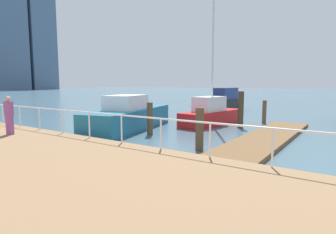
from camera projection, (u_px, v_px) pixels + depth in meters
ground_plane at (49, 123)px, 18.52m from camera, size 300.00×300.00×0.00m
floating_dock at (265, 139)px, 12.77m from camera, size 11.55×2.00×0.18m
boardwalk_railing at (161, 125)px, 9.32m from camera, size 0.06×25.57×1.08m
dock_piling_0 at (150, 119)px, 14.20m from camera, size 0.30×0.30×1.67m
dock_piling_3 at (200, 129)px, 10.83m from camera, size 0.32×0.32×1.69m
dock_piling_4 at (264, 112)px, 18.24m from camera, size 0.26×0.26×1.54m
dock_piling_5 at (241, 110)px, 16.37m from camera, size 0.33×0.33×2.18m
moored_boat_0 at (211, 113)px, 17.63m from camera, size 5.33×2.11×9.66m
moored_boat_2 at (222, 103)px, 26.15m from camera, size 6.96×1.98×2.24m
moored_boat_4 at (129, 117)px, 15.86m from camera, size 7.54×3.77×1.99m
pedestrian_0 at (9, 115)px, 12.09m from camera, size 0.27×0.39×1.68m
skyline_tower_7 at (40, 30)px, 128.93m from camera, size 12.37×8.17×55.35m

